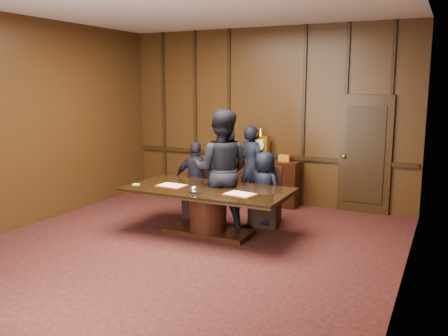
# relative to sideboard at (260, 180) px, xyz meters

# --- Properties ---
(room) EXTENTS (7.00, 7.04, 3.50)m
(room) POSITION_rel_sideboard_xyz_m (0.07, -3.12, 1.24)
(room) COLOR black
(room) RESTS_ON ground
(sideboard) EXTENTS (1.60, 0.45, 1.54)m
(sideboard) POSITION_rel_sideboard_xyz_m (0.00, 0.00, 0.00)
(sideboard) COLOR black
(sideboard) RESTS_ON ground
(conference_table) EXTENTS (2.62, 1.32, 0.76)m
(conference_table) POSITION_rel_sideboard_xyz_m (-0.00, -2.26, 0.02)
(conference_table) COLOR black
(conference_table) RESTS_ON ground
(folder_left) EXTENTS (0.48, 0.36, 0.02)m
(folder_left) POSITION_rel_sideboard_xyz_m (-0.60, -2.37, 0.28)
(folder_left) COLOR #9A260E
(folder_left) RESTS_ON conference_table
(folder_right) EXTENTS (0.51, 0.40, 0.02)m
(folder_right) POSITION_rel_sideboard_xyz_m (0.64, -2.45, 0.28)
(folder_right) COLOR #9A260E
(folder_right) RESTS_ON conference_table
(inkstand) EXTENTS (0.20, 0.14, 0.12)m
(inkstand) POSITION_rel_sideboard_xyz_m (-0.00, -2.71, 0.33)
(inkstand) COLOR white
(inkstand) RESTS_ON conference_table
(notepad) EXTENTS (0.11, 0.09, 0.01)m
(notepad) POSITION_rel_sideboard_xyz_m (-1.18, -2.54, 0.28)
(notepad) COLOR #F3E576
(notepad) RESTS_ON conference_table
(chair_left) EXTENTS (0.58, 0.58, 0.99)m
(chair_left) POSITION_rel_sideboard_xyz_m (-0.66, -1.38, -0.19)
(chair_left) COLOR black
(chair_left) RESTS_ON ground
(chair_right) EXTENTS (0.54, 0.54, 0.99)m
(chair_right) POSITION_rel_sideboard_xyz_m (0.64, -1.38, -0.19)
(chair_right) COLOR black
(chair_right) RESTS_ON ground
(signatory_left) EXTENTS (0.87, 0.56, 1.38)m
(signatory_left) POSITION_rel_sideboard_xyz_m (-0.65, -1.46, 0.20)
(signatory_left) COLOR black
(signatory_left) RESTS_ON ground
(signatory_right) EXTENTS (0.72, 0.57, 1.28)m
(signatory_right) POSITION_rel_sideboard_xyz_m (0.65, -1.46, 0.16)
(signatory_right) COLOR black
(signatory_right) RESTS_ON ground
(witness_left) EXTENTS (0.65, 0.51, 1.59)m
(witness_left) POSITION_rel_sideboard_xyz_m (-0.13, -0.16, 0.31)
(witness_left) COLOR black
(witness_left) RESTS_ON ground
(witness_right) EXTENTS (1.12, 0.96, 1.99)m
(witness_right) POSITION_rel_sideboard_xyz_m (0.06, -1.89, 0.51)
(witness_right) COLOR black
(witness_right) RESTS_ON ground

